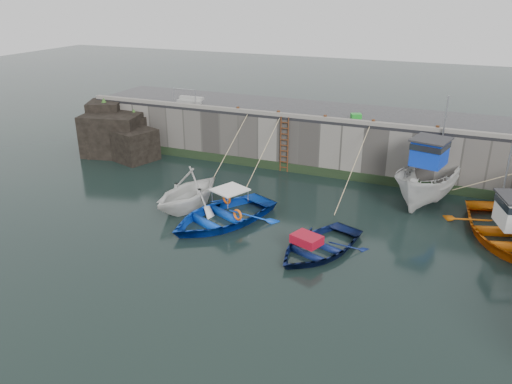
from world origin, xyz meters
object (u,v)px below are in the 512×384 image
at_px(bollard_b, 278,113).
at_px(bollard_c, 325,118).
at_px(boat_near_navy, 318,250).
at_px(boat_near_white, 189,207).
at_px(boat_far_white, 429,181).
at_px(ladder, 284,145).
at_px(fish_crate, 356,116).
at_px(bollard_a, 238,109).
at_px(boat_far_orange, 508,231).
at_px(bollard_e, 437,128).
at_px(boat_near_blue, 222,221).
at_px(bollard_d, 373,122).

xyz_separation_m(bollard_b, bollard_c, (2.70, 0.00, 0.00)).
relative_size(bollard_b, bollard_c, 1.00).
bearing_deg(boat_near_navy, boat_near_white, -173.69).
height_order(boat_near_white, boat_far_white, boat_far_white).
distance_m(ladder, fish_crate, 4.27).
distance_m(bollard_a, bollard_b, 2.50).
height_order(boat_far_orange, bollard_e, boat_far_orange).
distance_m(boat_near_navy, bollard_e, 9.90).
height_order(boat_near_blue, bollard_c, bollard_c).
bearing_deg(fish_crate, ladder, 175.12).
bearing_deg(bollard_c, bollard_b, 180.00).
xyz_separation_m(bollard_d, bollard_e, (3.20, 0.00, 0.00)).
relative_size(boat_near_navy, bollard_c, 16.11).
bearing_deg(fish_crate, boat_near_white, -152.93).
relative_size(boat_near_white, bollard_d, 15.37).
height_order(boat_near_navy, bollard_e, bollard_e).
bearing_deg(ladder, bollard_c, 8.67).
relative_size(boat_far_orange, bollard_b, 25.86).
bearing_deg(boat_near_blue, bollard_b, 115.55).
bearing_deg(boat_near_white, bollard_b, 82.91).
bearing_deg(fish_crate, boat_far_white, -55.14).
bearing_deg(fish_crate, boat_near_blue, -139.40).
height_order(boat_near_navy, fish_crate, fish_crate).
height_order(boat_near_blue, boat_far_white, boat_far_white).
bearing_deg(bollard_b, ladder, -33.86).
distance_m(fish_crate, bollard_c, 1.78).
height_order(bollard_c, bollard_e, same).
relative_size(bollard_a, bollard_c, 1.00).
distance_m(bollard_c, bollard_e, 5.80).
xyz_separation_m(boat_near_blue, bollard_b, (-0.16, 7.69, 3.30)).
distance_m(boat_near_blue, bollard_d, 9.82).
bearing_deg(boat_near_blue, boat_far_orange, 38.36).
height_order(fish_crate, bollard_b, bollard_b).
bearing_deg(bollard_c, boat_near_navy, -75.39).
relative_size(bollard_a, bollard_b, 1.00).
bearing_deg(boat_far_orange, bollard_b, 141.47).
bearing_deg(boat_near_navy, boat_far_orange, 49.42).
relative_size(boat_near_white, boat_near_blue, 0.79).
bearing_deg(boat_near_blue, boat_near_navy, 13.20).
distance_m(boat_near_white, boat_near_navy, 7.20).
xyz_separation_m(boat_near_white, boat_far_white, (10.55, 5.28, 1.02)).
bearing_deg(boat_far_white, bollard_c, 178.60).
distance_m(bollard_b, bollard_e, 8.50).
height_order(boat_near_white, boat_far_orange, boat_far_orange).
bearing_deg(bollard_b, boat_near_navy, -60.16).
distance_m(boat_near_white, bollard_e, 13.00).
height_order(bollard_b, bollard_d, same).
xyz_separation_m(boat_near_navy, bollard_d, (0.35, 8.63, 3.30)).
bearing_deg(bollard_c, boat_near_blue, -108.25).
xyz_separation_m(fish_crate, bollard_b, (-4.18, -0.98, 0.00)).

